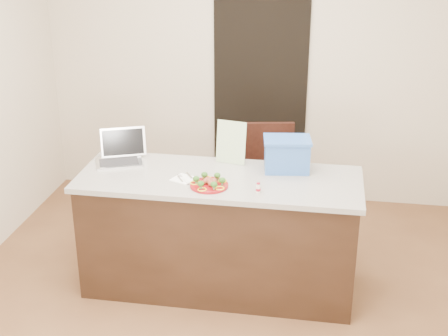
% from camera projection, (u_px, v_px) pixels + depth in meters
% --- Properties ---
extents(ground, '(4.00, 4.00, 0.00)m').
position_uv_depth(ground, '(214.00, 303.00, 4.65)').
color(ground, brown).
rests_on(ground, ground).
extents(room_shell, '(4.00, 4.00, 4.00)m').
position_uv_depth(room_shell, '(212.00, 93.00, 4.03)').
color(room_shell, white).
rests_on(room_shell, ground).
extents(doorway, '(0.90, 0.02, 2.00)m').
position_uv_depth(doorway, '(260.00, 100.00, 6.05)').
color(doorway, black).
rests_on(doorway, ground).
extents(island, '(2.06, 0.76, 0.92)m').
position_uv_depth(island, '(219.00, 233.00, 4.70)').
color(island, black).
rests_on(island, ground).
extents(plate, '(0.27, 0.27, 0.02)m').
position_uv_depth(plate, '(209.00, 185.00, 4.36)').
color(plate, maroon).
rests_on(plate, island).
extents(meatballs, '(0.11, 0.11, 0.04)m').
position_uv_depth(meatballs, '(210.00, 182.00, 4.36)').
color(meatballs, brown).
rests_on(meatballs, plate).
extents(broccoli, '(0.23, 0.21, 0.04)m').
position_uv_depth(broccoli, '(209.00, 180.00, 4.35)').
color(broccoli, '#1E4813').
rests_on(broccoli, plate).
extents(pepper_rings, '(0.26, 0.26, 0.01)m').
position_uv_depth(pepper_rings, '(209.00, 184.00, 4.36)').
color(pepper_rings, gold).
rests_on(pepper_rings, plate).
extents(napkin, '(0.20, 0.20, 0.01)m').
position_uv_depth(napkin, '(184.00, 179.00, 4.48)').
color(napkin, white).
rests_on(napkin, island).
extents(fork, '(0.07, 0.13, 0.00)m').
position_uv_depth(fork, '(181.00, 178.00, 4.49)').
color(fork, '#B9B9BE').
rests_on(fork, napkin).
extents(knife, '(0.08, 0.20, 0.01)m').
position_uv_depth(knife, '(187.00, 179.00, 4.46)').
color(knife, white).
rests_on(knife, napkin).
extents(yogurt_bottle, '(0.03, 0.03, 0.07)m').
position_uv_depth(yogurt_bottle, '(258.00, 188.00, 4.26)').
color(yogurt_bottle, silver).
rests_on(yogurt_bottle, island).
extents(laptop, '(0.41, 0.39, 0.24)m').
position_uv_depth(laptop, '(121.00, 153.00, 4.79)').
color(laptop, silver).
rests_on(laptop, island).
extents(leaflet, '(0.24, 0.09, 0.33)m').
position_uv_depth(leaflet, '(231.00, 142.00, 4.72)').
color(leaflet, white).
rests_on(leaflet, island).
extents(blue_box, '(0.37, 0.29, 0.25)m').
position_uv_depth(blue_box, '(287.00, 154.00, 4.60)').
color(blue_box, '#315EB1').
rests_on(blue_box, island).
extents(chair, '(0.53, 0.54, 1.04)m').
position_uv_depth(chair, '(265.00, 176.00, 5.38)').
color(chair, black).
rests_on(chair, ground).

